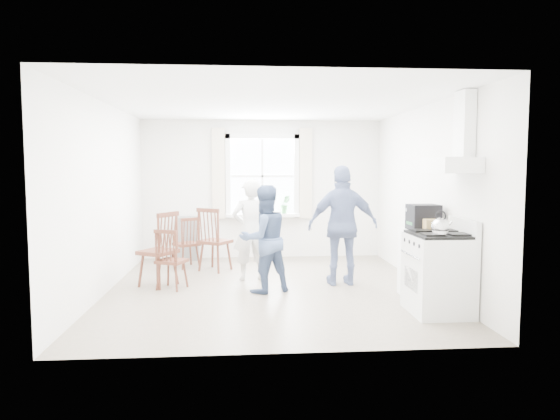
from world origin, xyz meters
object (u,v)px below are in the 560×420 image
object	(u,v)px
low_cabinet	(423,264)
person_right	(343,225)
windsor_chair_c	(164,241)
windsor_chair_a	(189,237)
person_left	(251,230)
gas_stove	(439,272)
stereo_stack	(423,217)
windsor_chair_b	(168,253)
person_mid	(264,239)

from	to	relation	value
low_cabinet	person_right	distance (m)	1.28
windsor_chair_c	windsor_chair_a	bearing A→B (deg)	80.61
windsor_chair_a	person_left	xyz separation A→B (m)	(1.03, -0.97, 0.23)
gas_stove	stereo_stack	bearing A→B (deg)	84.60
windsor_chair_b	person_mid	bearing A→B (deg)	-8.09
low_cabinet	person_left	bearing A→B (deg)	151.63
windsor_chair_a	windsor_chair_c	xyz separation A→B (m)	(-0.22, -1.31, 0.13)
low_cabinet	person_left	xyz separation A→B (m)	(-2.24, 1.21, 0.32)
stereo_stack	windsor_chair_c	world-z (taller)	stereo_stack
person_right	windsor_chair_c	bearing A→B (deg)	-2.36
windsor_chair_c	person_left	world-z (taller)	person_left
windsor_chair_c	person_right	xyz separation A→B (m)	(2.58, -0.07, 0.21)
low_cabinet	person_left	size ratio (longest dim) A/B	0.59
stereo_stack	person_left	world-z (taller)	person_left
low_cabinet	person_left	distance (m)	2.57
gas_stove	windsor_chair_c	world-z (taller)	gas_stove
stereo_stack	windsor_chair_c	size ratio (longest dim) A/B	0.35
person_left	person_right	world-z (taller)	person_right
stereo_stack	windsor_chair_b	world-z (taller)	stereo_stack
person_left	windsor_chair_a	bearing A→B (deg)	-52.36
person_right	windsor_chair_b	bearing A→B (deg)	2.88
gas_stove	low_cabinet	xyz separation A→B (m)	(0.07, 0.70, -0.03)
stereo_stack	windsor_chair_a	distance (m)	3.96
stereo_stack	person_mid	distance (m)	2.14
low_cabinet	windsor_chair_b	size ratio (longest dim) A/B	1.04
person_mid	stereo_stack	bearing A→B (deg)	143.80
low_cabinet	windsor_chair_c	size ratio (longest dim) A/B	0.82
low_cabinet	person_mid	distance (m)	2.14
gas_stove	person_right	bearing A→B (deg)	118.92
windsor_chair_c	person_right	bearing A→B (deg)	-1.48
windsor_chair_a	person_mid	xyz separation A→B (m)	(1.20, -1.73, 0.20)
gas_stove	windsor_chair_a	size ratio (longest dim) A/B	1.27
person_left	low_cabinet	bearing A→B (deg)	142.73
windsor_chair_b	person_left	bearing A→B (deg)	26.08
gas_stove	windsor_chair_b	distance (m)	3.59
windsor_chair_c	person_left	distance (m)	1.29
person_right	low_cabinet	bearing A→B (deg)	137.30
low_cabinet	windsor_chair_b	distance (m)	3.46
person_left	person_right	size ratio (longest dim) A/B	0.88
gas_stove	person_right	size ratio (longest dim) A/B	0.64
windsor_chair_a	person_left	bearing A→B (deg)	-43.47
windsor_chair_b	stereo_stack	bearing A→B (deg)	-10.52
windsor_chair_b	windsor_chair_c	xyz separation A→B (m)	(-0.09, 0.23, 0.14)
windsor_chair_b	windsor_chair_a	bearing A→B (deg)	85.27
windsor_chair_c	person_mid	xyz separation A→B (m)	(1.42, -0.42, 0.07)
stereo_stack	person_left	size ratio (longest dim) A/B	0.25
person_left	person_mid	xyz separation A→B (m)	(0.17, -0.75, -0.03)
stereo_stack	person_left	distance (m)	2.56
stereo_stack	windsor_chair_c	bearing A→B (deg)	166.12
windsor_chair_a	windsor_chair_b	xyz separation A→B (m)	(-0.13, -1.54, -0.01)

